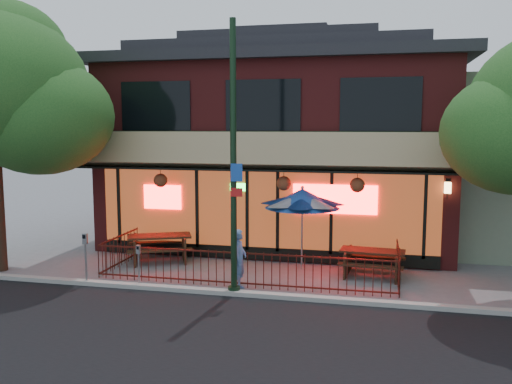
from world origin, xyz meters
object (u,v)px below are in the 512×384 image
parking_meter_far (85,250)px  picnic_table_left (160,244)px  parking_meter_near (139,259)px  street_light (234,174)px  patio_umbrella (302,198)px  pedestrian (239,260)px  picnic_table_right (372,259)px

parking_meter_far → picnic_table_left: bearing=71.6°
picnic_table_left → parking_meter_near: size_ratio=2.09×
parking_meter_near → parking_meter_far: bearing=-177.0°
street_light → patio_umbrella: (1.38, 2.80, -0.96)m
street_light → pedestrian: bearing=85.9°
pedestrian → patio_umbrella: bearing=-29.0°
parking_meter_near → parking_meter_far: 1.54m
parking_meter_far → parking_meter_near: bearing=3.0°
street_light → picnic_table_left: bearing=139.2°
picnic_table_right → pedestrian: bearing=-148.9°
picnic_table_left → picnic_table_right: (6.73, -0.31, -0.05)m
picnic_table_left → picnic_table_right: bearing=-2.6°
pedestrian → parking_meter_far: bearing=97.0°
parking_meter_near → street_light: bearing=-0.1°
picnic_table_left → parking_meter_near: 2.87m
picnic_table_left → pedestrian: size_ratio=1.49×
street_light → parking_meter_far: bearing=-178.9°
street_light → parking_meter_near: street_light is taller
parking_meter_near → parking_meter_far: parking_meter_far is taller
patio_umbrella → pedestrian: bearing=-119.5°
picnic_table_left → patio_umbrella: (4.63, 0.00, 1.63)m
parking_meter_far → pedestrian: bearing=6.5°
picnic_table_right → patio_umbrella: 2.71m
picnic_table_left → picnic_table_right: 6.74m
picnic_table_right → patio_umbrella: bearing=171.6°
street_light → parking_meter_near: bearing=179.9°
picnic_table_right → parking_meter_near: parking_meter_near is taller
picnic_table_right → parking_meter_far: (-7.69, -2.57, 0.46)m
pedestrian → street_light: bearing=176.4°
pedestrian → parking_meter_near: size_ratio=1.40×
picnic_table_right → parking_meter_near: 6.65m
pedestrian → parking_meter_far: pedestrian is taller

